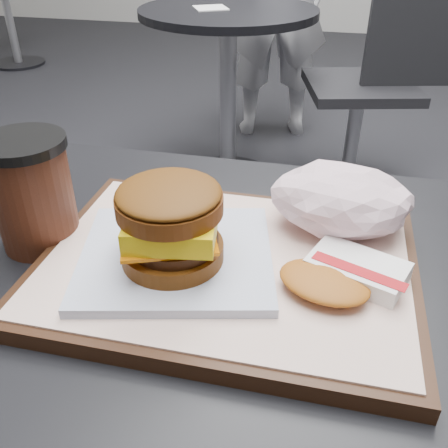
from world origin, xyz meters
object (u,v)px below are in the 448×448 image
serving_tray (227,266)px  neighbor_table (228,60)px  customer_table (216,410)px  hash_brown (342,275)px  breakfast_sandwich (173,232)px  coffee_cup (32,191)px  neighbor_chair (379,75)px  crumpled_wrapper (342,200)px

serving_tray → neighbor_table: 1.67m
customer_table → hash_brown: (0.12, 0.02, 0.22)m
serving_tray → neighbor_table: (-0.36, 1.62, -0.23)m
serving_tray → breakfast_sandwich: bearing=-156.6°
customer_table → serving_tray: (0.01, 0.03, 0.20)m
breakfast_sandwich → coffee_cup: bearing=169.0°
coffee_cup → neighbor_chair: size_ratio=0.14×
breakfast_sandwich → neighbor_chair: (0.30, 1.71, -0.32)m
customer_table → breakfast_sandwich: bearing=167.8°
serving_tray → breakfast_sandwich: (-0.05, -0.02, 0.05)m
serving_tray → crumpled_wrapper: bearing=39.3°
breakfast_sandwich → coffee_cup: coffee_cup is taller
hash_brown → neighbor_table: 1.72m
breakfast_sandwich → crumpled_wrapper: size_ratio=1.48×
crumpled_wrapper → hash_brown: bearing=-86.2°
customer_table → neighbor_table: customer_table is taller
customer_table → neighbor_table: size_ratio=1.07×
crumpled_wrapper → coffee_cup: bearing=-166.7°
neighbor_chair → crumpled_wrapper: bearing=-95.1°
breakfast_sandwich → neighbor_table: bearing=100.6°
serving_tray → hash_brown: hash_brown is taller
coffee_cup → breakfast_sandwich: bearing=-11.0°
hash_brown → customer_table: bearing=-172.1°
customer_table → breakfast_sandwich: size_ratio=3.58×
coffee_cup → serving_tray: bearing=-3.0°
customer_table → hash_brown: bearing=7.9°
customer_table → neighbor_chair: size_ratio=0.91×
serving_tray → hash_brown: (0.11, -0.01, 0.02)m
serving_tray → crumpled_wrapper: crumpled_wrapper is taller
customer_table → neighbor_table: 1.69m
breakfast_sandwich → customer_table: bearing=-12.2°
hash_brown → neighbor_chair: bearing=85.5°
neighbor_table → neighbor_chair: bearing=6.4°
coffee_cup → neighbor_table: (-0.14, 1.61, -0.29)m
serving_tray → crumpled_wrapper: 0.15m
customer_table → coffee_cup: bearing=168.8°
serving_tray → neighbor_table: serving_tray is taller
breakfast_sandwich → crumpled_wrapper: bearing=34.9°
hash_brown → coffee_cup: 0.33m
neighbor_table → serving_tray: bearing=-77.6°
hash_brown → neighbor_table: bearing=106.1°
serving_tray → neighbor_chair: bearing=81.6°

